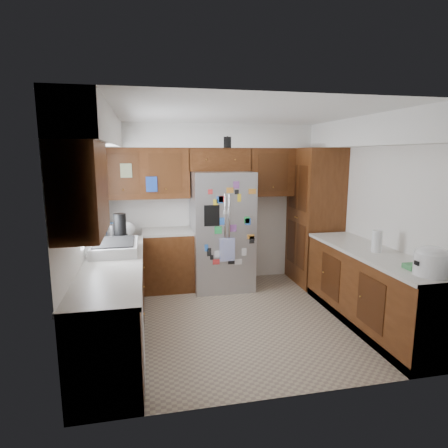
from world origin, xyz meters
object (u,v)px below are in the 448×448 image
Objects in this scene: paper_towel at (377,241)px; pantry at (314,217)px; rice_cooker at (432,260)px; fridge at (222,231)px.

pantry is at bearing 90.17° from paper_towel.
pantry is 6.58× the size of rice_cooker.
pantry reaches higher than rice_cooker.
fridge is 2.99m from rice_cooker.
pantry reaches higher than paper_towel.
pantry is 1.51m from fridge.
paper_towel is (0.01, 0.87, -0.02)m from rice_cooker.
fridge is 2.28m from paper_towel.
fridge is (-1.50, 0.05, -0.17)m from pantry.
fridge is at bearing 131.32° from paper_towel.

